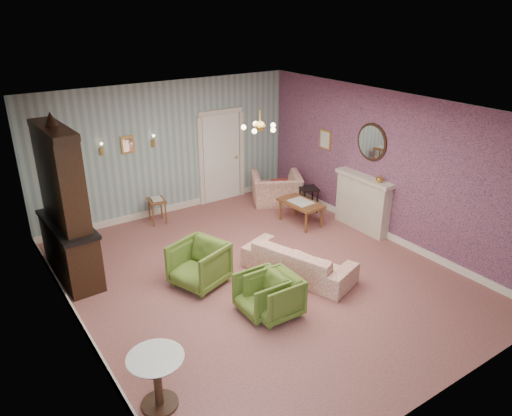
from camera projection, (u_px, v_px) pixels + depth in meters
floor at (259, 276)px, 8.49m from camera, size 7.00×7.00×0.00m
ceiling at (260, 110)px, 7.35m from camera, size 7.00×7.00×0.00m
wall_back at (168, 149)px, 10.58m from camera, size 6.00×0.00×6.00m
wall_front at (444, 299)px, 5.26m from camera, size 6.00×0.00×6.00m
wall_left at (71, 247)px, 6.37m from camera, size 0.00×7.00×7.00m
wall_right at (386, 166)px, 9.48m from camera, size 0.00×7.00×7.00m
wall_right_floral at (386, 167)px, 9.47m from camera, size 0.00×7.00×7.00m
door at (221, 156)px, 11.37m from camera, size 1.12×0.12×2.16m
olive_chair_a at (274, 294)px, 7.32m from camera, size 0.67×0.71×0.72m
olive_chair_b at (262, 292)px, 7.38m from camera, size 0.65×0.69×0.69m
olive_chair_c at (199, 262)px, 8.10m from camera, size 0.98×1.01×0.83m
sofa_chintz at (299, 255)px, 8.38m from camera, size 1.18×2.03×0.76m
wingback_chair at (277, 184)px, 11.34m from camera, size 1.32×1.16×0.97m
dresser at (63, 201)px, 7.95m from camera, size 0.64×1.70×2.81m
fireplace at (362, 203)px, 10.05m from camera, size 0.30×1.40×1.16m
mantel_vase at (380, 178)px, 9.48m from camera, size 0.15×0.15×0.15m
oval_mirror at (372, 142)px, 9.60m from camera, size 0.04×0.76×0.84m
framed_print at (325, 140)px, 10.73m from camera, size 0.04×0.34×0.42m
coffee_table at (300, 213)px, 10.40m from camera, size 0.60×1.01×0.50m
side_table_black at (308, 200)px, 10.99m from camera, size 0.49×0.49×0.57m
pedestal_table at (158, 381)px, 5.64m from camera, size 0.75×0.75×0.72m
nesting_table at (157, 210)px, 10.45m from camera, size 0.40×0.48×0.57m
gilt_mirror_back at (128, 145)px, 9.99m from camera, size 0.28×0.06×0.36m
sconce_left at (102, 149)px, 9.69m from camera, size 0.16×0.12×0.30m
sconce_right at (153, 141)px, 10.26m from camera, size 0.16×0.12×0.30m
chandelier at (260, 127)px, 7.46m from camera, size 0.56×0.56×0.36m
burgundy_cushion at (279, 187)px, 11.20m from camera, size 0.41×0.28×0.39m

